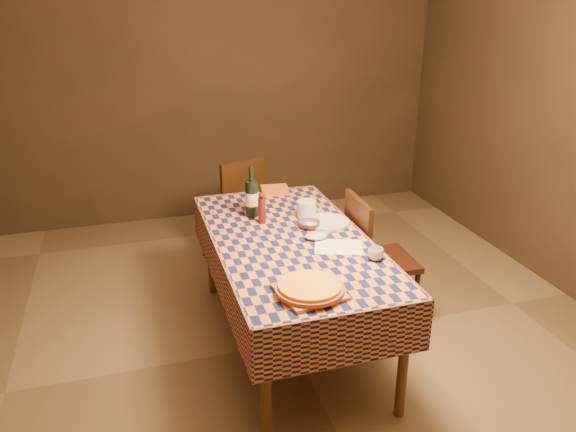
{
  "coord_description": "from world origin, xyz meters",
  "views": [
    {
      "loc": [
        -0.93,
        -3.03,
        2.21
      ],
      "look_at": [
        0.0,
        0.05,
        0.9
      ],
      "focal_mm": 35.0,
      "sensor_mm": 36.0,
      "label": 1
    }
  ],
  "objects_px": {
    "chair_far": "(236,204)",
    "bowl": "(309,225)",
    "dining_table": "(290,249)",
    "wine_bottle": "(252,198)",
    "white_plate": "(327,222)",
    "chair_right": "(372,253)",
    "pizza": "(310,287)",
    "cutting_board": "(310,292)"
  },
  "relations": [
    {
      "from": "white_plate",
      "to": "chair_right",
      "type": "distance_m",
      "value": 0.41
    },
    {
      "from": "cutting_board",
      "to": "pizza",
      "type": "height_order",
      "value": "pizza"
    },
    {
      "from": "pizza",
      "to": "chair_far",
      "type": "bearing_deg",
      "value": 89.09
    },
    {
      "from": "cutting_board",
      "to": "bowl",
      "type": "xyz_separation_m",
      "value": [
        0.27,
        0.8,
        0.01
      ]
    },
    {
      "from": "pizza",
      "to": "wine_bottle",
      "type": "relative_size",
      "value": 1.14
    },
    {
      "from": "pizza",
      "to": "chair_right",
      "type": "xyz_separation_m",
      "value": [
        0.73,
        0.8,
        -0.28
      ]
    },
    {
      "from": "cutting_board",
      "to": "bowl",
      "type": "relative_size",
      "value": 2.16
    },
    {
      "from": "pizza",
      "to": "white_plate",
      "type": "relative_size",
      "value": 1.35
    },
    {
      "from": "dining_table",
      "to": "bowl",
      "type": "distance_m",
      "value": 0.23
    },
    {
      "from": "pizza",
      "to": "cutting_board",
      "type": "bearing_deg",
      "value": -90.0
    },
    {
      "from": "dining_table",
      "to": "white_plate",
      "type": "xyz_separation_m",
      "value": [
        0.3,
        0.16,
        0.08
      ]
    },
    {
      "from": "bowl",
      "to": "chair_right",
      "type": "distance_m",
      "value": 0.53
    },
    {
      "from": "cutting_board",
      "to": "chair_far",
      "type": "height_order",
      "value": "chair_far"
    },
    {
      "from": "chair_far",
      "to": "chair_right",
      "type": "xyz_separation_m",
      "value": [
        0.7,
        -1.19,
        0.0
      ]
    },
    {
      "from": "dining_table",
      "to": "pizza",
      "type": "xyz_separation_m",
      "value": [
        -0.11,
        -0.68,
        0.11
      ]
    },
    {
      "from": "white_plate",
      "to": "chair_right",
      "type": "xyz_separation_m",
      "value": [
        0.32,
        -0.04,
        -0.26
      ]
    },
    {
      "from": "cutting_board",
      "to": "bowl",
      "type": "height_order",
      "value": "bowl"
    },
    {
      "from": "dining_table",
      "to": "pizza",
      "type": "height_order",
      "value": "pizza"
    },
    {
      "from": "white_plate",
      "to": "wine_bottle",
      "type": "bearing_deg",
      "value": 148.77
    },
    {
      "from": "cutting_board",
      "to": "bowl",
      "type": "distance_m",
      "value": 0.85
    },
    {
      "from": "pizza",
      "to": "bowl",
      "type": "height_order",
      "value": "pizza"
    },
    {
      "from": "wine_bottle",
      "to": "white_plate",
      "type": "relative_size",
      "value": 1.19
    },
    {
      "from": "cutting_board",
      "to": "chair_right",
      "type": "relative_size",
      "value": 0.33
    },
    {
      "from": "white_plate",
      "to": "bowl",
      "type": "bearing_deg",
      "value": -164.02
    },
    {
      "from": "chair_far",
      "to": "pizza",
      "type": "bearing_deg",
      "value": -90.91
    },
    {
      "from": "bowl",
      "to": "chair_far",
      "type": "height_order",
      "value": "chair_far"
    },
    {
      "from": "bowl",
      "to": "chair_right",
      "type": "bearing_deg",
      "value": 0.11
    },
    {
      "from": "bowl",
      "to": "chair_right",
      "type": "xyz_separation_m",
      "value": [
        0.46,
        0.0,
        -0.27
      ]
    },
    {
      "from": "chair_far",
      "to": "bowl",
      "type": "bearing_deg",
      "value": -78.66
    },
    {
      "from": "dining_table",
      "to": "wine_bottle",
      "type": "relative_size",
      "value": 5.24
    },
    {
      "from": "wine_bottle",
      "to": "chair_far",
      "type": "height_order",
      "value": "wine_bottle"
    },
    {
      "from": "pizza",
      "to": "chair_right",
      "type": "relative_size",
      "value": 0.43
    },
    {
      "from": "cutting_board",
      "to": "wine_bottle",
      "type": "xyz_separation_m",
      "value": [
        -0.03,
        1.11,
        0.12
      ]
    },
    {
      "from": "cutting_board",
      "to": "white_plate",
      "type": "height_order",
      "value": "cutting_board"
    },
    {
      "from": "white_plate",
      "to": "chair_right",
      "type": "relative_size",
      "value": 0.32
    },
    {
      "from": "bowl",
      "to": "chair_far",
      "type": "relative_size",
      "value": 0.15
    },
    {
      "from": "dining_table",
      "to": "chair_far",
      "type": "relative_size",
      "value": 1.98
    },
    {
      "from": "white_plate",
      "to": "dining_table",
      "type": "bearing_deg",
      "value": -151.75
    },
    {
      "from": "white_plate",
      "to": "pizza",
      "type": "bearing_deg",
      "value": -115.81
    },
    {
      "from": "pizza",
      "to": "chair_far",
      "type": "height_order",
      "value": "chair_far"
    },
    {
      "from": "bowl",
      "to": "wine_bottle",
      "type": "relative_size",
      "value": 0.4
    },
    {
      "from": "dining_table",
      "to": "bowl",
      "type": "height_order",
      "value": "bowl"
    }
  ]
}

